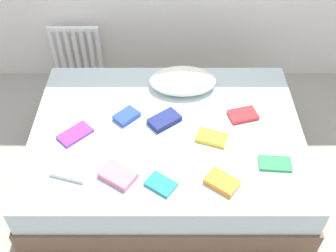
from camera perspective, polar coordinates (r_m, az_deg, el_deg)
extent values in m
plane|color=#9E998E|center=(3.32, 0.00, -6.47)|extent=(8.00, 8.00, 0.00)
cube|color=brown|center=(3.21, 0.00, -4.92)|extent=(2.00, 1.50, 0.28)
cube|color=silver|center=(3.03, 0.00, -1.87)|extent=(1.96, 1.46, 0.22)
cylinder|color=white|center=(4.11, -15.54, 10.16)|extent=(0.04, 0.04, 0.52)
cylinder|color=white|center=(4.10, -14.54, 10.21)|extent=(0.04, 0.04, 0.52)
cylinder|color=white|center=(4.08, -13.54, 10.25)|extent=(0.04, 0.04, 0.52)
cylinder|color=white|center=(4.06, -12.53, 10.29)|extent=(0.04, 0.04, 0.52)
cylinder|color=white|center=(4.05, -11.51, 10.32)|extent=(0.04, 0.04, 0.52)
cylinder|color=white|center=(4.03, -10.48, 10.35)|extent=(0.04, 0.04, 0.52)
cylinder|color=white|center=(4.02, -9.45, 10.38)|extent=(0.04, 0.04, 0.52)
cube|color=white|center=(3.94, -13.07, 13.12)|extent=(0.48, 0.04, 0.04)
cube|color=white|center=(4.20, -12.03, 7.63)|extent=(0.48, 0.04, 0.04)
ellipsoid|color=white|center=(3.26, 2.26, 6.34)|extent=(0.53, 0.36, 0.12)
cube|color=yellow|center=(2.88, 6.32, -1.64)|extent=(0.24, 0.19, 0.03)
cube|color=red|center=(3.08, 10.62, 1.50)|extent=(0.24, 0.19, 0.03)
cube|color=teal|center=(2.61, -0.87, -8.15)|extent=(0.22, 0.21, 0.03)
cube|color=purple|center=(2.97, -12.71, -1.05)|extent=(0.26, 0.26, 0.02)
cube|color=navy|center=(2.98, -0.34, 0.85)|extent=(0.26, 0.25, 0.04)
cube|color=green|center=(2.81, 14.92, -5.15)|extent=(0.22, 0.14, 0.02)
cube|color=white|center=(2.75, -13.27, -5.95)|extent=(0.27, 0.21, 0.03)
cube|color=orange|center=(2.63, 7.72, -7.81)|extent=(0.24, 0.23, 0.04)
cube|color=#2847B7|center=(3.03, -5.66, 1.40)|extent=(0.21, 0.21, 0.04)
cube|color=pink|center=(2.66, -6.92, -6.83)|extent=(0.27, 0.25, 0.04)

